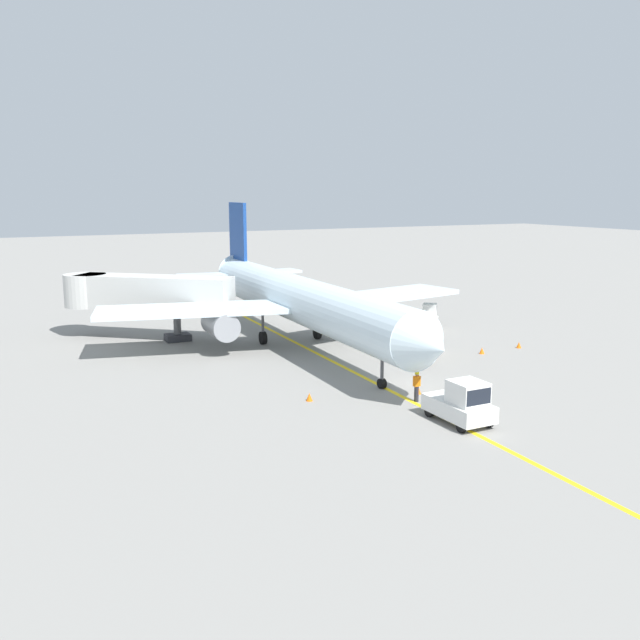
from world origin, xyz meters
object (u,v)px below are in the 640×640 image
at_px(pushback_tug, 462,403).
at_px(belt_loader_forward_hold, 418,343).
at_px(baggage_tug_near_wing, 429,319).
at_px(safety_cone_wingtip_left, 482,351).
at_px(safety_cone_nose_right, 519,345).
at_px(safety_cone_wingtip_right, 418,390).
at_px(airliner, 298,299).
at_px(safety_cone_nose_left, 309,397).
at_px(jet_bridge, 137,293).
at_px(ground_crew_marshaller, 417,385).

xyz_separation_m(pushback_tug, belt_loader_forward_hold, (6.31, 12.77, -0.22)).
xyz_separation_m(baggage_tug_near_wing, safety_cone_wingtip_left, (-1.59, -8.47, -0.71)).
bearing_deg(belt_loader_forward_hold, safety_cone_nose_right, -13.44).
bearing_deg(safety_cone_wingtip_right, belt_loader_forward_hold, 55.48).
bearing_deg(baggage_tug_near_wing, safety_cone_nose_right, -76.77).
relative_size(airliner, safety_cone_wingtip_left, 80.17).
bearing_deg(baggage_tug_near_wing, belt_loader_forward_hold, -130.88).
height_order(airliner, belt_loader_forward_hold, airliner).
xyz_separation_m(pushback_tug, safety_cone_nose_left, (-5.04, 6.49, -0.77)).
height_order(jet_bridge, safety_cone_nose_right, jet_bridge).
xyz_separation_m(pushback_tug, ground_crew_marshaller, (0.03, 3.82, -0.08)).
xyz_separation_m(baggage_tug_near_wing, safety_cone_nose_right, (1.94, -8.27, -0.71)).
bearing_deg(airliner, baggage_tug_near_wing, 2.04).
bearing_deg(jet_bridge, pushback_tug, -69.58).
distance_m(jet_bridge, safety_cone_nose_left, 20.74).
distance_m(airliner, safety_cone_wingtip_right, 14.28).
distance_m(pushback_tug, safety_cone_wingtip_right, 5.06).
bearing_deg(airliner, belt_loader_forward_hold, -43.91).
height_order(pushback_tug, safety_cone_nose_left, pushback_tug).
distance_m(jet_bridge, safety_cone_nose_right, 28.45).
height_order(safety_cone_nose_left, safety_cone_nose_right, same).
bearing_deg(ground_crew_marshaller, pushback_tug, -90.49).
relative_size(pushback_tug, baggage_tug_near_wing, 1.36).
height_order(airliner, safety_cone_wingtip_right, airliner).
xyz_separation_m(airliner, baggage_tug_near_wing, (11.88, 0.42, -2.49)).
height_order(jet_bridge, safety_cone_wingtip_right, jet_bridge).
xyz_separation_m(pushback_tug, safety_cone_nose_right, (13.85, 10.97, -0.77)).
bearing_deg(safety_cone_nose_right, safety_cone_wingtip_right, -154.95).
distance_m(airliner, safety_cone_nose_right, 16.21).
relative_size(airliner, safety_cone_nose_left, 80.17).
distance_m(ground_crew_marshaller, safety_cone_nose_left, 5.77).
relative_size(jet_bridge, belt_loader_forward_hold, 2.35).
bearing_deg(baggage_tug_near_wing, safety_cone_nose_left, -143.05).
height_order(pushback_tug, baggage_tug_near_wing, pushback_tug).
bearing_deg(safety_cone_nose_left, safety_cone_nose_right, 13.33).
xyz_separation_m(belt_loader_forward_hold, ground_crew_marshaller, (-6.28, -8.95, 0.13)).
bearing_deg(airliner, safety_cone_wingtip_left, -38.04).
height_order(airliner, jet_bridge, airliner).
relative_size(airliner, belt_loader_forward_hold, 7.24).
height_order(belt_loader_forward_hold, safety_cone_wingtip_left, belt_loader_forward_hold).
relative_size(airliner, safety_cone_wingtip_right, 80.17).
bearing_deg(safety_cone_wingtip_left, belt_loader_forward_hold, 153.45).
bearing_deg(safety_cone_wingtip_right, baggage_tug_near_wing, 52.47).
bearing_deg(safety_cone_wingtip_left, airliner, 141.96).
xyz_separation_m(ground_crew_marshaller, safety_cone_wingtip_right, (0.88, 1.10, -0.69)).
relative_size(belt_loader_forward_hold, ground_crew_marshaller, 2.87).
bearing_deg(belt_loader_forward_hold, airliner, 136.09).
distance_m(belt_loader_forward_hold, safety_cone_wingtip_left, 4.51).
bearing_deg(safety_cone_wingtip_right, airliner, 93.63).
xyz_separation_m(belt_loader_forward_hold, safety_cone_nose_left, (-11.35, -6.28, -0.56)).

